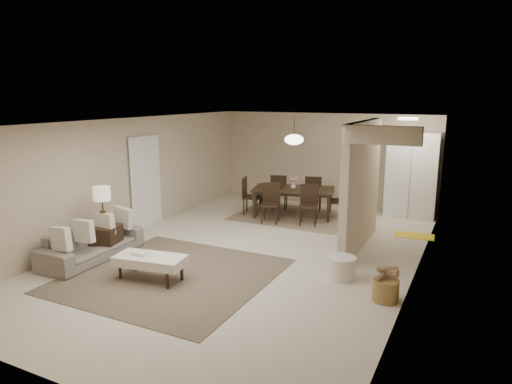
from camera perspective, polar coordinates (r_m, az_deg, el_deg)
The scene contains 22 objects.
floor at distance 8.85m, azimuth -0.85°, elevation -7.61°, with size 9.00×9.00×0.00m, color beige.
ceiling at distance 8.34m, azimuth -0.90°, elevation 8.77°, with size 9.00×9.00×0.00m, color white.
back_wall at distance 12.62m, azimuth 8.57°, elevation 4.05°, with size 6.00×6.00×0.00m, color #BBA88E.
left_wall at distance 10.22m, azimuth -16.01°, elevation 1.85°, with size 9.00×9.00×0.00m, color #BBA88E.
right_wall at distance 7.64m, azimuth 19.55°, elevation -1.72°, with size 9.00×9.00×0.00m, color #BBA88E.
partition at distance 9.05m, azimuth 13.02°, elevation 0.74°, with size 0.15×2.50×2.50m, color #BBA88E.
doorway at distance 10.68m, azimuth -13.66°, elevation 1.15°, with size 0.04×0.90×2.04m, color black.
pantry_cabinet at distance 11.80m, azimuth 18.91°, elevation 2.00°, with size 1.20×0.55×2.10m, color white.
flush_light at distance 10.72m, azimuth 18.45°, elevation 8.68°, with size 0.44×0.44×0.05m, color white.
living_rug at distance 7.92m, azimuth -10.44°, elevation -10.19°, with size 3.20×3.20×0.01m, color brown.
sofa at distance 8.97m, azimuth -19.83°, elevation -6.10°, with size 0.78×2.00×0.58m, color gray.
ottoman_bench at distance 7.70m, azimuth -13.08°, elevation -8.37°, with size 1.22×0.70×0.41m.
side_table at distance 9.12m, azimuth -18.35°, elevation -5.77°, with size 0.51×0.51×0.56m, color black.
table_lamp at distance 8.91m, azimuth -18.70°, elevation -0.60°, with size 0.32×0.32×0.76m.
round_pouf at distance 7.75m, azimuth 10.65°, elevation -9.31°, with size 0.47×0.47×0.37m, color beige.
wicker_basket at distance 7.12m, azimuth 15.89°, elevation -11.73°, with size 0.39×0.39×0.33m, color brown.
dining_rug at distance 11.45m, azimuth 4.61°, elevation -3.03°, with size 2.80×2.10×0.01m, color #8A7055.
dining_table at distance 11.37m, azimuth 4.64°, elevation -1.36°, with size 1.99×1.11×0.70m, color black.
dining_chairs at distance 11.34m, azimuth 4.65°, elevation -0.77°, with size 2.54×2.09×0.94m.
vase at distance 11.28m, azimuth 4.68°, elevation 0.75°, with size 0.15×0.15×0.15m, color silver.
yellow_mat at distance 10.44m, azimuth 19.21°, elevation -5.18°, with size 0.80×0.49×0.01m, color yellow.
pendant_light at distance 11.11m, azimuth 4.78°, elevation 6.55°, with size 0.46×0.46×0.71m.
Camera 1 is at (3.83, -7.40, 2.98)m, focal length 32.00 mm.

